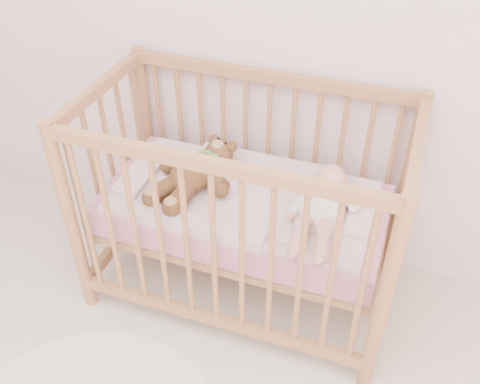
% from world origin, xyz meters
% --- Properties ---
extents(crib, '(1.36, 0.76, 1.00)m').
position_xyz_m(crib, '(0.08, 1.60, 0.50)').
color(crib, '#B1704B').
rests_on(crib, floor).
extents(mattress, '(1.22, 0.62, 0.13)m').
position_xyz_m(mattress, '(0.08, 1.60, 0.49)').
color(mattress, pink).
rests_on(mattress, crib).
extents(blanket, '(1.10, 0.58, 0.06)m').
position_xyz_m(blanket, '(0.08, 1.60, 0.56)').
color(blanket, '#CF8E9E').
rests_on(blanket, mattress).
extents(baby, '(0.28, 0.58, 0.14)m').
position_xyz_m(baby, '(0.42, 1.58, 0.64)').
color(baby, silver).
rests_on(baby, blanket).
extents(teddy_bear, '(0.50, 0.61, 0.15)m').
position_xyz_m(teddy_bear, '(-0.15, 1.58, 0.65)').
color(teddy_bear, brown).
rests_on(teddy_bear, blanket).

